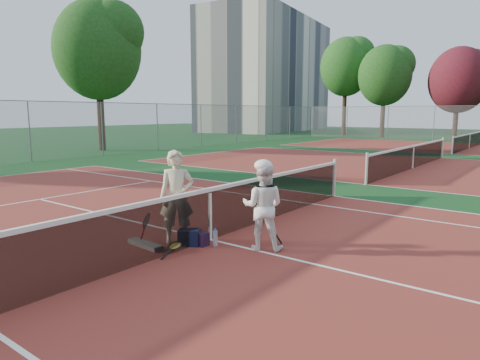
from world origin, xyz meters
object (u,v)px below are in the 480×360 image
(racket_black_held, at_px, (269,231))
(sports_bag_purple, at_px, (200,239))
(player_a, at_px, (177,197))
(water_bottle, at_px, (215,239))
(net_main, at_px, (210,214))
(racket_red, at_px, (147,229))
(apartment_block, at_px, (268,75))
(racket_spare, at_px, (175,248))
(sports_bag_navy, at_px, (189,237))
(player_b, at_px, (263,206))

(racket_black_held, bearing_deg, sports_bag_purple, -4.93)
(player_a, height_order, water_bottle, player_a)
(player_a, height_order, sports_bag_purple, player_a)
(sports_bag_purple, height_order, water_bottle, water_bottle)
(net_main, distance_m, racket_red, 1.21)
(apartment_block, relative_size, racket_red, 37.95)
(sports_bag_purple, bearing_deg, racket_spare, -99.21)
(player_a, relative_size, racket_black_held, 3.30)
(racket_spare, bearing_deg, sports_bag_purple, -26.39)
(apartment_block, bearing_deg, water_bottle, -57.36)
(sports_bag_purple, xyz_separation_m, water_bottle, (0.28, 0.11, 0.03))
(racket_spare, distance_m, sports_bag_navy, 0.44)
(net_main, distance_m, sports_bag_navy, 0.62)
(racket_red, xyz_separation_m, sports_bag_navy, (0.69, 0.41, -0.14))
(apartment_block, height_order, player_a, apartment_block)
(player_a, bearing_deg, net_main, 5.57)
(player_b, bearing_deg, apartment_block, -80.93)
(racket_spare, bearing_deg, player_a, 23.01)
(net_main, relative_size, apartment_block, 0.50)
(apartment_block, height_order, sports_bag_purple, apartment_block)
(racket_black_held, height_order, racket_spare, racket_black_held)
(player_a, relative_size, player_b, 1.12)
(racket_black_held, xyz_separation_m, sports_bag_purple, (-1.00, -0.79, -0.14))
(player_b, distance_m, racket_spare, 1.72)
(player_b, relative_size, racket_red, 2.68)
(player_a, height_order, player_b, player_a)
(racket_red, distance_m, racket_spare, 0.79)
(apartment_block, height_order, racket_black_held, apartment_block)
(player_b, height_order, water_bottle, player_b)
(racket_red, height_order, racket_black_held, racket_red)
(net_main, xyz_separation_m, apartment_block, (-28.00, 44.00, 6.99))
(player_b, relative_size, racket_black_held, 2.94)
(apartment_block, relative_size, sports_bag_navy, 58.03)
(player_a, bearing_deg, player_b, -22.73)
(net_main, bearing_deg, apartment_block, 122.47)
(player_a, relative_size, water_bottle, 5.82)
(player_a, distance_m, racket_red, 0.82)
(player_a, distance_m, sports_bag_purple, 0.89)
(apartment_block, distance_m, racket_red, 53.01)
(player_a, bearing_deg, sports_bag_purple, -30.69)
(racket_black_held, bearing_deg, water_bottle, 0.08)
(sports_bag_navy, height_order, sports_bag_purple, sports_bag_navy)
(racket_spare, relative_size, sports_bag_navy, 1.57)
(net_main, height_order, racket_red, net_main)
(player_a, xyz_separation_m, sports_bag_purple, (0.45, 0.13, -0.75))
(racket_red, height_order, racket_spare, racket_red)
(net_main, height_order, sports_bag_navy, net_main)
(player_a, relative_size, racket_red, 3.01)
(player_b, bearing_deg, water_bottle, 4.75)
(racket_black_held, bearing_deg, sports_bag_navy, -4.62)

